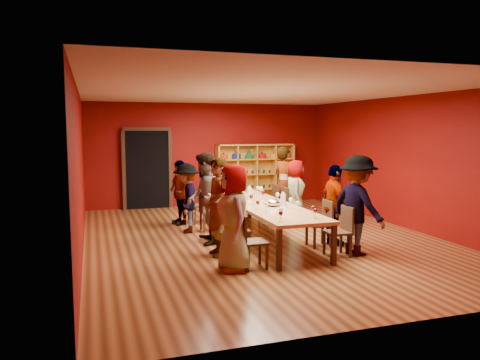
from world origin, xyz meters
name	(u,v)px	position (x,y,z in m)	size (l,w,h in m)	color
room_shell	(261,166)	(0.00, 0.00, 1.50)	(7.10, 9.10, 3.04)	#583017
tasting_table	(261,205)	(0.00, 0.00, 0.70)	(1.10, 4.50, 0.75)	#BC804E
doorway	(147,169)	(-1.80, 4.43, 1.12)	(1.40, 0.17, 2.30)	black
shelving_unit	(255,171)	(1.40, 4.32, 0.98)	(2.40, 0.40, 1.80)	gold
chair_person_left_0	(249,238)	(-0.91, -1.90, 0.50)	(0.42, 0.42, 0.89)	black
person_left_0	(234,217)	(-1.16, -1.90, 0.86)	(0.84, 0.46, 1.71)	#121933
chair_person_left_1	(233,227)	(-0.91, -1.00, 0.50)	(0.42, 0.42, 0.89)	black
person_left_1	(217,207)	(-1.20, -1.00, 0.88)	(0.64, 0.47, 1.76)	#4D4D52
chair_person_left_2	(220,218)	(-0.91, -0.09, 0.50)	(0.42, 0.42, 0.89)	black
person_left_2	(205,198)	(-1.20, -0.09, 0.91)	(0.88, 0.48, 1.81)	#5F84C5
chair_person_left_3	(206,209)	(-0.91, 1.01, 0.50)	(0.42, 0.42, 0.89)	black
person_left_3	(187,198)	(-1.35, 1.01, 0.76)	(0.98, 0.41, 1.52)	#D48E94
chair_person_left_4	(197,203)	(-0.91, 1.93, 0.50)	(0.42, 0.42, 0.89)	black
person_left_4	(180,192)	(-1.33, 1.93, 0.76)	(0.90, 0.41, 1.53)	#527FAA
chair_person_right_0	(342,228)	(0.91, -1.69, 0.50)	(0.42, 0.42, 0.89)	black
person_right_0	(358,205)	(1.22, -1.69, 0.90)	(1.16, 0.48, 1.80)	#525257
chair_person_right_1	(323,221)	(0.91, -0.97, 0.50)	(0.42, 0.42, 0.89)	black
person_right_1	(334,205)	(1.16, -0.97, 0.79)	(0.92, 0.42, 1.57)	#5681B1
chair_person_right_3	(281,204)	(0.91, 1.13, 0.50)	(0.42, 0.42, 0.89)	black
person_right_3	(296,192)	(1.29, 1.13, 0.76)	(0.75, 0.41, 1.53)	#525157
chair_person_right_4	(271,200)	(0.91, 1.73, 0.50)	(0.42, 0.42, 0.89)	black
person_right_4	(284,183)	(1.25, 1.73, 0.91)	(0.67, 0.49, 1.82)	#4C4C51
wine_glass_0	(229,190)	(-0.37, 1.03, 0.90)	(0.09, 0.09, 0.21)	silver
wine_glass_1	(221,186)	(-0.37, 1.80, 0.89)	(0.08, 0.08, 0.20)	silver
wine_glass_2	(258,203)	(-0.36, -0.80, 0.88)	(0.07, 0.07, 0.18)	silver
wine_glass_3	(246,185)	(0.27, 1.80, 0.90)	(0.08, 0.08, 0.21)	silver
wine_glass_4	(281,210)	(-0.26, -1.70, 0.89)	(0.08, 0.08, 0.19)	silver
wine_glass_5	(278,195)	(0.35, -0.04, 0.90)	(0.08, 0.08, 0.20)	silver
wine_glass_6	(297,203)	(0.33, -1.06, 0.88)	(0.07, 0.07, 0.18)	silver
wine_glass_7	(266,204)	(-0.28, -1.05, 0.89)	(0.08, 0.08, 0.19)	silver
wine_glass_8	(223,185)	(-0.31, 1.78, 0.91)	(0.09, 0.09, 0.22)	silver
wine_glass_9	(315,211)	(0.28, -1.89, 0.88)	(0.07, 0.07, 0.18)	silver
wine_glass_10	(281,214)	(-0.38, -1.96, 0.88)	(0.07, 0.07, 0.18)	silver
wine_glass_11	(235,191)	(-0.32, 0.77, 0.90)	(0.08, 0.08, 0.21)	silver
wine_glass_12	(313,209)	(0.31, -1.76, 0.90)	(0.08, 0.08, 0.20)	silver
wine_glass_13	(291,200)	(0.31, -0.80, 0.90)	(0.08, 0.08, 0.21)	silver
wine_glass_14	(236,187)	(-0.12, 1.39, 0.90)	(0.08, 0.08, 0.21)	silver
wine_glass_15	(258,188)	(0.31, 1.05, 0.90)	(0.08, 0.08, 0.21)	silver
wine_glass_16	(261,189)	(0.32, 0.86, 0.91)	(0.09, 0.09, 0.22)	silver
wine_glass_17	(245,196)	(-0.33, 0.07, 0.90)	(0.08, 0.08, 0.21)	silver
wine_glass_18	(247,185)	(0.29, 1.79, 0.89)	(0.08, 0.08, 0.20)	silver
wine_glass_19	(251,197)	(-0.26, -0.14, 0.90)	(0.08, 0.08, 0.20)	silver
wine_glass_20	(263,193)	(0.15, 0.26, 0.91)	(0.09, 0.09, 0.22)	silver
spittoon_bowl	(273,203)	(0.08, -0.48, 0.82)	(0.29, 0.29, 0.16)	silver
carafe_a	(249,193)	(-0.07, 0.54, 0.88)	(0.14, 0.14, 0.28)	silver
carafe_b	(283,199)	(0.29, -0.48, 0.87)	(0.13, 0.13, 0.27)	silver
wine_bottle	(247,187)	(0.23, 1.59, 0.88)	(0.10, 0.10, 0.33)	#133415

